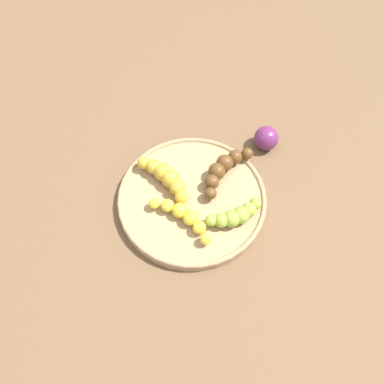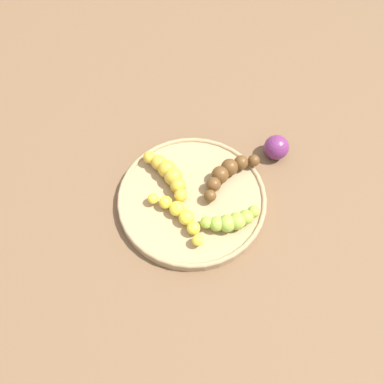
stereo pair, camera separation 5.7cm
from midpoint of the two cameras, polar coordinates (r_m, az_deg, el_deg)
name	(u,v)px [view 2 (the right image)]	position (r m, az deg, el deg)	size (l,w,h in m)	color
ground_plane	(192,202)	(0.79, 2.04, -1.53)	(2.40, 2.40, 0.00)	brown
fruit_bowl	(192,199)	(0.78, 2.07, -1.09)	(0.29, 0.29, 0.02)	#A08259
banana_spotted	(169,174)	(0.78, -1.31, 2.53)	(0.09, 0.11, 0.04)	gold
banana_yellow	(180,215)	(0.74, 0.42, -3.39)	(0.11, 0.10, 0.03)	yellow
banana_green	(232,221)	(0.74, 7.85, -4.23)	(0.11, 0.05, 0.03)	#8CAD38
banana_overripe	(227,173)	(0.79, 7.07, 2.61)	(0.11, 0.11, 0.03)	#593819
plum_purple	(276,147)	(0.86, 13.82, 6.10)	(0.05, 0.05, 0.05)	#662659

